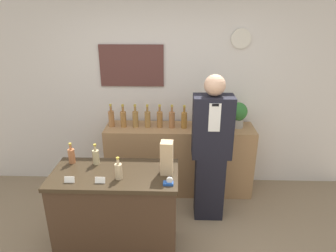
{
  "coord_description": "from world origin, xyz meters",
  "views": [
    {
      "loc": [
        0.16,
        -1.9,
        2.37
      ],
      "look_at": [
        0.06,
        1.13,
        1.18
      ],
      "focal_mm": 32.0,
      "sensor_mm": 36.0,
      "label": 1
    }
  ],
  "objects_px": {
    "shopkeeper": "(211,151)",
    "paper_bag": "(167,158)",
    "potted_plant": "(238,113)",
    "tape_dispenser": "(169,182)"
  },
  "relations": [
    {
      "from": "paper_bag",
      "to": "potted_plant",
      "type": "bearing_deg",
      "value": 53.69
    },
    {
      "from": "paper_bag",
      "to": "tape_dispenser",
      "type": "bearing_deg",
      "value": -83.08
    },
    {
      "from": "potted_plant",
      "to": "paper_bag",
      "type": "bearing_deg",
      "value": -126.31
    },
    {
      "from": "paper_bag",
      "to": "tape_dispenser",
      "type": "height_order",
      "value": "paper_bag"
    },
    {
      "from": "potted_plant",
      "to": "tape_dispenser",
      "type": "bearing_deg",
      "value": -121.46
    },
    {
      "from": "shopkeeper",
      "to": "tape_dispenser",
      "type": "bearing_deg",
      "value": -119.47
    },
    {
      "from": "potted_plant",
      "to": "tape_dispenser",
      "type": "distance_m",
      "value": 1.63
    },
    {
      "from": "shopkeeper",
      "to": "paper_bag",
      "type": "relative_size",
      "value": 5.42
    },
    {
      "from": "potted_plant",
      "to": "paper_bag",
      "type": "relative_size",
      "value": 1.02
    },
    {
      "from": "shopkeeper",
      "to": "paper_bag",
      "type": "distance_m",
      "value": 0.81
    }
  ]
}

